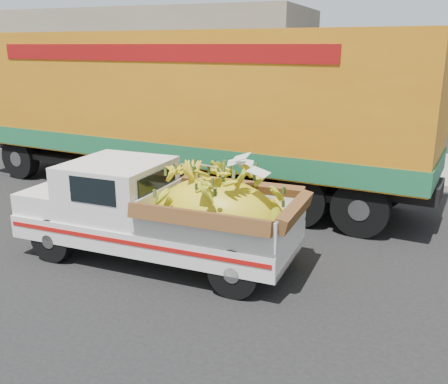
% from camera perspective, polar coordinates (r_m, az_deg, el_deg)
% --- Properties ---
extents(ground, '(100.00, 100.00, 0.00)m').
position_cam_1_polar(ground, '(9.42, -19.07, -6.36)').
color(ground, black).
rests_on(ground, ground).
extents(curb, '(60.00, 0.25, 0.15)m').
position_cam_1_polar(curb, '(14.86, -2.19, 3.10)').
color(curb, gray).
rests_on(curb, ground).
extents(sidewalk, '(60.00, 4.00, 0.14)m').
position_cam_1_polar(sidewalk, '(16.76, 0.72, 4.63)').
color(sidewalk, gray).
rests_on(sidewalk, ground).
extents(building_left, '(18.00, 6.00, 5.00)m').
position_cam_1_polar(building_left, '(25.36, -11.82, 13.87)').
color(building_left, gray).
rests_on(building_left, ground).
extents(pickup_truck, '(4.70, 1.78, 1.64)m').
position_cam_1_polar(pickup_truck, '(8.17, -5.57, -2.39)').
color(pickup_truck, black).
rests_on(pickup_truck, ground).
extents(semi_trailer, '(12.04, 3.81, 3.80)m').
position_cam_1_polar(semi_trailer, '(12.14, -5.15, 9.84)').
color(semi_trailer, black).
rests_on(semi_trailer, ground).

